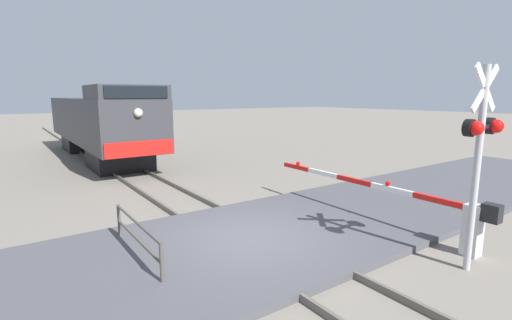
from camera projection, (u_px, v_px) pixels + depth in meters
ground_plane at (250, 243)px, 9.13m from camera, size 160.00×160.00×0.00m
rail_track_left at (225, 247)px, 8.71m from camera, size 0.08×80.00×0.15m
rail_track_right at (273, 234)px, 9.52m from camera, size 0.08×80.00×0.15m
road_surface at (250, 240)px, 9.12m from camera, size 36.00×5.35×0.16m
locomotive at (100, 122)px, 21.12m from camera, size 3.08×14.83×4.06m
crossing_signal at (480, 145)px, 7.30m from camera, size 1.18×0.33×4.23m
crossing_gate at (427, 208)px, 9.20m from camera, size 0.36×7.20×1.31m
guard_railing at (137, 235)px, 8.01m from camera, size 0.08×2.97×0.95m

